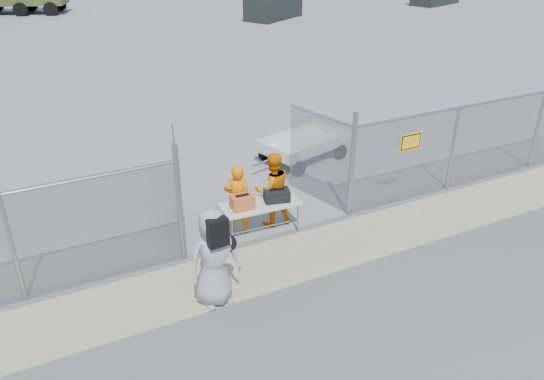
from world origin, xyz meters
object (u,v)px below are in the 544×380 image
folding_table (261,218)px  visitor (214,257)px  security_worker_left (238,199)px  utility_trailer (303,147)px  security_worker_right (273,189)px

folding_table → visitor: (-1.74, -1.77, 0.58)m
security_worker_left → utility_trailer: (3.21, 2.79, -0.43)m
security_worker_right → utility_trailer: size_ratio=0.55×
utility_trailer → security_worker_left: bearing=-154.7°
security_worker_right → folding_table: bearing=35.4°
security_worker_right → utility_trailer: (2.38, 2.79, -0.48)m
folding_table → visitor: 2.55m
security_worker_right → visitor: (-2.15, -2.02, 0.09)m
folding_table → utility_trailer: (2.79, 3.05, 0.01)m
visitor → folding_table: bearing=41.3°
folding_table → utility_trailer: size_ratio=0.55×
visitor → utility_trailer: size_ratio=0.61×
security_worker_left → visitor: (-1.31, -2.02, 0.14)m
folding_table → security_worker_right: 0.69m
folding_table → security_worker_left: security_worker_left is taller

